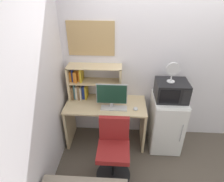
{
  "coord_description": "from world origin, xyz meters",
  "views": [
    {
      "loc": [
        -0.68,
        -2.71,
        2.37
      ],
      "look_at": [
        -0.83,
        -0.32,
        1.0
      ],
      "focal_mm": 30.33,
      "sensor_mm": 36.0,
      "label": 1
    }
  ],
  "objects_px": {
    "monitor": "(112,95)",
    "microwave": "(171,90)",
    "keyboard": "(114,108)",
    "computer_mouse": "(136,109)",
    "desk_chair": "(114,152)",
    "mini_fridge": "(166,123)",
    "hutch_bookshelf": "(87,82)",
    "wall_corkboard": "(91,39)",
    "desk_fan": "(173,71)"
  },
  "relations": [
    {
      "from": "computer_mouse",
      "to": "desk_chair",
      "type": "height_order",
      "value": "desk_chair"
    },
    {
      "from": "monitor",
      "to": "mini_fridge",
      "type": "xyz_separation_m",
      "value": [
        0.85,
        0.08,
        -0.52
      ]
    },
    {
      "from": "mini_fridge",
      "to": "wall_corkboard",
      "type": "xyz_separation_m",
      "value": [
        -1.17,
        0.3,
        1.23
      ]
    },
    {
      "from": "computer_mouse",
      "to": "desk_chair",
      "type": "relative_size",
      "value": 0.1
    },
    {
      "from": "microwave",
      "to": "desk_fan",
      "type": "distance_m",
      "value": 0.31
    },
    {
      "from": "mini_fridge",
      "to": "microwave",
      "type": "bearing_deg",
      "value": 89.86
    },
    {
      "from": "mini_fridge",
      "to": "desk_chair",
      "type": "height_order",
      "value": "mini_fridge"
    },
    {
      "from": "desk_chair",
      "to": "hutch_bookshelf",
      "type": "bearing_deg",
      "value": 119.62
    },
    {
      "from": "hutch_bookshelf",
      "to": "microwave",
      "type": "xyz_separation_m",
      "value": [
        1.26,
        -0.19,
        0.01
      ]
    },
    {
      "from": "hutch_bookshelf",
      "to": "mini_fridge",
      "type": "xyz_separation_m",
      "value": [
        1.26,
        -0.19,
        -0.58
      ]
    },
    {
      "from": "monitor",
      "to": "wall_corkboard",
      "type": "bearing_deg",
      "value": 130.27
    },
    {
      "from": "mini_fridge",
      "to": "microwave",
      "type": "height_order",
      "value": "microwave"
    },
    {
      "from": "monitor",
      "to": "desk_chair",
      "type": "bearing_deg",
      "value": -83.91
    },
    {
      "from": "keyboard",
      "to": "desk_chair",
      "type": "bearing_deg",
      "value": -87.34
    },
    {
      "from": "mini_fridge",
      "to": "wall_corkboard",
      "type": "relative_size",
      "value": 1.31
    },
    {
      "from": "mini_fridge",
      "to": "microwave",
      "type": "xyz_separation_m",
      "value": [
        0.0,
        0.0,
        0.58
      ]
    },
    {
      "from": "monitor",
      "to": "mini_fridge",
      "type": "relative_size",
      "value": 0.5
    },
    {
      "from": "keyboard",
      "to": "desk_fan",
      "type": "relative_size",
      "value": 1.34
    },
    {
      "from": "mini_fridge",
      "to": "computer_mouse",
      "type": "bearing_deg",
      "value": -168.32
    },
    {
      "from": "computer_mouse",
      "to": "hutch_bookshelf",
      "type": "bearing_deg",
      "value": 158.63
    },
    {
      "from": "monitor",
      "to": "keyboard",
      "type": "relative_size",
      "value": 1.16
    },
    {
      "from": "hutch_bookshelf",
      "to": "monitor",
      "type": "bearing_deg",
      "value": -33.84
    },
    {
      "from": "mini_fridge",
      "to": "desk_fan",
      "type": "bearing_deg",
      "value": -174.72
    },
    {
      "from": "microwave",
      "to": "hutch_bookshelf",
      "type": "bearing_deg",
      "value": 171.39
    },
    {
      "from": "hutch_bookshelf",
      "to": "mini_fridge",
      "type": "relative_size",
      "value": 0.91
    },
    {
      "from": "keyboard",
      "to": "desk_fan",
      "type": "xyz_separation_m",
      "value": [
        0.79,
        0.09,
        0.58
      ]
    },
    {
      "from": "monitor",
      "to": "microwave",
      "type": "distance_m",
      "value": 0.86
    },
    {
      "from": "microwave",
      "to": "wall_corkboard",
      "type": "distance_m",
      "value": 1.37
    },
    {
      "from": "keyboard",
      "to": "computer_mouse",
      "type": "xyz_separation_m",
      "value": [
        0.32,
        -0.01,
        0.01
      ]
    },
    {
      "from": "keyboard",
      "to": "mini_fridge",
      "type": "xyz_separation_m",
      "value": [
        0.82,
        0.09,
        -0.31
      ]
    },
    {
      "from": "computer_mouse",
      "to": "microwave",
      "type": "bearing_deg",
      "value": 12.01
    },
    {
      "from": "keyboard",
      "to": "microwave",
      "type": "height_order",
      "value": "microwave"
    },
    {
      "from": "mini_fridge",
      "to": "wall_corkboard",
      "type": "bearing_deg",
      "value": 165.55
    },
    {
      "from": "computer_mouse",
      "to": "microwave",
      "type": "height_order",
      "value": "microwave"
    },
    {
      "from": "monitor",
      "to": "computer_mouse",
      "type": "xyz_separation_m",
      "value": [
        0.35,
        -0.02,
        -0.2
      ]
    },
    {
      "from": "mini_fridge",
      "to": "desk_chair",
      "type": "distance_m",
      "value": 1.01
    },
    {
      "from": "desk_fan",
      "to": "desk_chair",
      "type": "bearing_deg",
      "value": -140.93
    },
    {
      "from": "monitor",
      "to": "wall_corkboard",
      "type": "distance_m",
      "value": 0.87
    },
    {
      "from": "mini_fridge",
      "to": "desk_chair",
      "type": "xyz_separation_m",
      "value": [
        -0.79,
        -0.62,
        -0.04
      ]
    },
    {
      "from": "hutch_bookshelf",
      "to": "keyboard",
      "type": "relative_size",
      "value": 2.11
    },
    {
      "from": "keyboard",
      "to": "mini_fridge",
      "type": "height_order",
      "value": "mini_fridge"
    },
    {
      "from": "desk_fan",
      "to": "wall_corkboard",
      "type": "bearing_deg",
      "value": 165.04
    },
    {
      "from": "mini_fridge",
      "to": "desk_fan",
      "type": "distance_m",
      "value": 0.89
    },
    {
      "from": "microwave",
      "to": "desk_chair",
      "type": "bearing_deg",
      "value": -141.78
    },
    {
      "from": "microwave",
      "to": "desk_fan",
      "type": "bearing_deg",
      "value": -169.3
    },
    {
      "from": "mini_fridge",
      "to": "desk_fan",
      "type": "xyz_separation_m",
      "value": [
        -0.03,
        -0.0,
        0.89
      ]
    },
    {
      "from": "desk_fan",
      "to": "wall_corkboard",
      "type": "height_order",
      "value": "wall_corkboard"
    },
    {
      "from": "microwave",
      "to": "mini_fridge",
      "type": "bearing_deg",
      "value": -90.14
    },
    {
      "from": "hutch_bookshelf",
      "to": "desk_chair",
      "type": "xyz_separation_m",
      "value": [
        0.46,
        -0.82,
        -0.62
      ]
    },
    {
      "from": "hutch_bookshelf",
      "to": "mini_fridge",
      "type": "distance_m",
      "value": 1.4
    }
  ]
}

